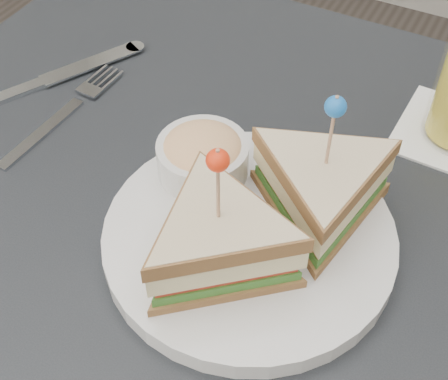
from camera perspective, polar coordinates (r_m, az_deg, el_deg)
table at (r=0.63m, az=-1.24°, el=-8.08°), size 0.80×0.80×0.75m
plate_meal at (r=0.53m, az=3.23°, el=-2.13°), size 0.30×0.30×0.15m
cutlery_fork at (r=0.71m, az=-14.08°, el=7.13°), size 0.03×0.19×0.01m
cutlery_knife at (r=0.75m, az=-15.58°, el=9.73°), size 0.12×0.21×0.01m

